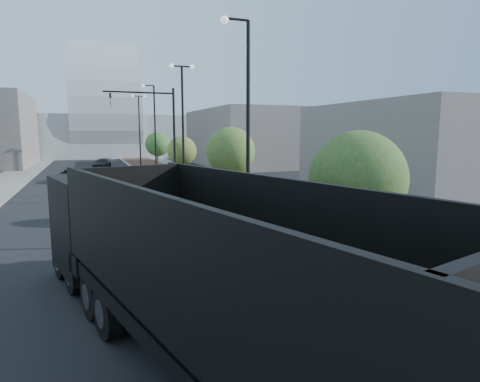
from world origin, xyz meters
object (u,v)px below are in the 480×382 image
object	(u,v)px
white_sedan	(131,184)
pedestrian	(338,212)
dump_truck	(146,256)
dark_car_mid	(70,175)

from	to	relation	value
white_sedan	pedestrian	size ratio (longest dim) A/B	2.43
white_sedan	dump_truck	bearing A→B (deg)	-91.45
dump_truck	dark_car_mid	world-z (taller)	dump_truck
dump_truck	pedestrian	distance (m)	11.28
dump_truck	dark_car_mid	bearing A→B (deg)	80.81
dump_truck	white_sedan	xyz separation A→B (m)	(1.76, 21.50, -0.80)
dump_truck	pedestrian	xyz separation A→B (m)	(9.64, 5.83, -0.59)
white_sedan	pedestrian	xyz separation A→B (m)	(7.89, -15.68, 0.21)
dark_car_mid	white_sedan	bearing A→B (deg)	-54.74
dark_car_mid	pedestrian	world-z (taller)	pedestrian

